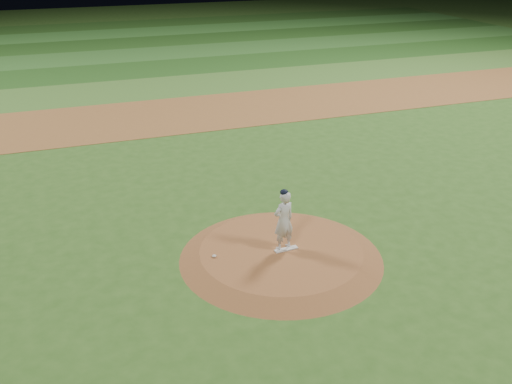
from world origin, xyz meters
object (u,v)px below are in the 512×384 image
at_px(rosin_bag, 214,256).
at_px(pitching_rubber, 286,249).
at_px(pitchers_mound, 281,254).
at_px(pitcher_on_mound, 284,220).

bearing_deg(rosin_bag, pitching_rubber, -8.42).
distance_m(pitchers_mound, pitcher_on_mound, 0.99).
bearing_deg(pitcher_on_mound, pitching_rubber, -59.22).
relative_size(rosin_bag, pitcher_on_mound, 0.07).
bearing_deg(pitchers_mound, rosin_bag, 172.45).
xyz_separation_m(pitching_rubber, rosin_bag, (-1.93, 0.29, 0.02)).
bearing_deg(pitcher_on_mound, rosin_bag, 174.13).
distance_m(pitchers_mound, rosin_bag, 1.82).
bearing_deg(pitcher_on_mound, pitchers_mound, -148.55).
height_order(pitchers_mound, pitching_rubber, pitching_rubber).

